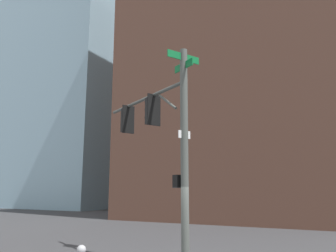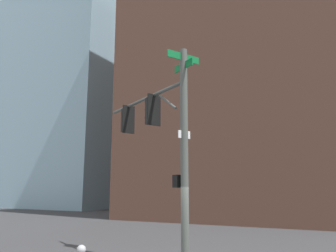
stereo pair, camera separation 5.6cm
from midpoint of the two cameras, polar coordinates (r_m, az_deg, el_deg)
signal_pole_assembly at (r=11.55m, az=-1.52°, el=-1.00°), size 3.03×5.05×6.93m
building_brick_nearside at (r=39.44m, az=13.66°, el=13.20°), size 24.51×18.89×36.70m
building_brick_midblock at (r=61.25m, az=25.44°, el=2.76°), size 17.34×19.83×31.65m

